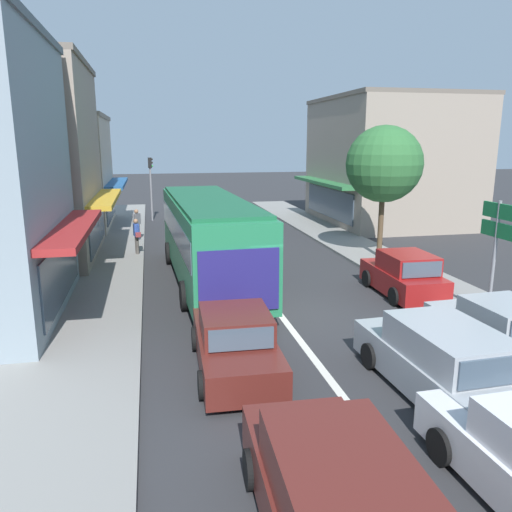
% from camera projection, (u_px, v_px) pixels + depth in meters
% --- Properties ---
extents(ground_plane, '(140.00, 140.00, 0.00)m').
position_uv_depth(ground_plane, '(281.00, 316.00, 15.41)').
color(ground_plane, '#2D2D30').
extents(lane_centre_line, '(0.20, 28.00, 0.01)m').
position_uv_depth(lane_centre_line, '(254.00, 281.00, 19.23)').
color(lane_centre_line, silver).
rests_on(lane_centre_line, ground).
extents(sidewalk_left, '(5.20, 44.00, 0.14)m').
position_uv_depth(sidewalk_left, '(76.00, 275.00, 19.74)').
color(sidewalk_left, gray).
rests_on(sidewalk_left, ground).
extents(kerb_right, '(2.80, 44.00, 0.12)m').
position_uv_depth(kerb_right, '(380.00, 260.00, 22.37)').
color(kerb_right, gray).
rests_on(kerb_right, ground).
extents(shopfront_far_end, '(8.99, 8.11, 6.79)m').
position_uv_depth(shopfront_far_end, '(40.00, 173.00, 29.80)').
color(shopfront_far_end, beige).
rests_on(shopfront_far_end, ground).
extents(building_right_far, '(9.17, 10.04, 7.99)m').
position_uv_depth(building_right_far, '(390.00, 161.00, 32.23)').
color(building_right_far, gray).
rests_on(building_right_far, ground).
extents(city_bus, '(3.03, 10.94, 3.23)m').
position_uv_depth(city_bus, '(208.00, 234.00, 18.59)').
color(city_bus, '#237A4C').
rests_on(city_bus, ground).
extents(sedan_queue_far_back, '(2.00, 4.25, 1.47)m').
position_uv_depth(sedan_queue_far_back, '(235.00, 343.00, 11.64)').
color(sedan_queue_far_back, '#561E19').
rests_on(sedan_queue_far_back, ground).
extents(wagon_adjacent_lane_trail, '(2.05, 4.56, 1.58)m').
position_uv_depth(wagon_adjacent_lane_trail, '(441.00, 361.00, 10.51)').
color(wagon_adjacent_lane_trail, '#9EA3A8').
rests_on(wagon_adjacent_lane_trail, ground).
extents(wagon_behind_bus_near, '(2.07, 4.56, 1.58)m').
position_uv_depth(wagon_behind_bus_near, '(337.00, 504.00, 6.37)').
color(wagon_behind_bus_near, '#561E19').
rests_on(wagon_behind_bus_near, ground).
extents(parked_sedan_kerb_front, '(2.00, 4.25, 1.47)m').
position_uv_depth(parked_sedan_kerb_front, '(503.00, 334.00, 12.22)').
color(parked_sedan_kerb_front, '#9EA3A8').
rests_on(parked_sedan_kerb_front, ground).
extents(parked_hatchback_kerb_second, '(1.88, 3.74, 1.54)m').
position_uv_depth(parked_hatchback_kerb_second, '(404.00, 275.00, 17.32)').
color(parked_hatchback_kerb_second, maroon).
rests_on(parked_hatchback_kerb_second, ground).
extents(traffic_light_downstreet, '(0.33, 0.24, 4.20)m').
position_uv_depth(traffic_light_downstreet, '(151.00, 178.00, 33.07)').
color(traffic_light_downstreet, gray).
rests_on(traffic_light_downstreet, ground).
extents(directional_road_sign, '(0.10, 1.40, 3.60)m').
position_uv_depth(directional_road_sign, '(497.00, 231.00, 14.48)').
color(directional_road_sign, gray).
rests_on(directional_road_sign, ground).
extents(street_tree_right, '(3.37, 3.37, 5.96)m').
position_uv_depth(street_tree_right, '(384.00, 164.00, 21.96)').
color(street_tree_right, brown).
rests_on(street_tree_right, ground).
extents(pedestrian_with_handbag_near, '(0.36, 0.65, 1.63)m').
position_uv_depth(pedestrian_with_handbag_near, '(136.00, 234.00, 23.05)').
color(pedestrian_with_handbag_near, '#4C4742').
rests_on(pedestrian_with_handbag_near, sidewalk_left).
extents(pedestrian_browsing_midblock, '(0.41, 0.45, 1.63)m').
position_uv_depth(pedestrian_browsing_midblock, '(137.00, 223.00, 26.25)').
color(pedestrian_browsing_midblock, '#232838').
rests_on(pedestrian_browsing_midblock, sidewalk_left).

